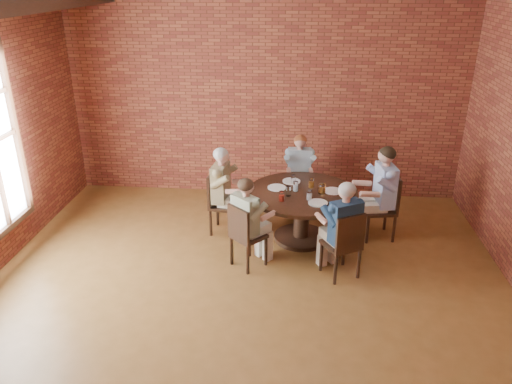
# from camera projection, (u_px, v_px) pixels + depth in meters

# --- Properties ---
(floor) EXTENTS (7.00, 7.00, 0.00)m
(floor) POSITION_uv_depth(u_px,v_px,m) (242.00, 314.00, 5.65)
(floor) COLOR brown
(floor) RESTS_ON ground
(wall_back) EXTENTS (7.00, 0.00, 7.00)m
(wall_back) POSITION_uv_depth(u_px,v_px,m) (265.00, 96.00, 8.17)
(wall_back) COLOR brown
(wall_back) RESTS_ON ground
(dining_table) EXTENTS (1.55, 1.55, 0.75)m
(dining_table) POSITION_uv_depth(u_px,v_px,m) (302.00, 206.00, 7.05)
(dining_table) COLOR #341B11
(dining_table) RESTS_ON floor
(chair_a) EXTENTS (0.51, 0.51, 0.96)m
(chair_a) POSITION_uv_depth(u_px,v_px,m) (385.00, 204.00, 7.14)
(chair_a) COLOR #341B11
(chair_a) RESTS_ON floor
(diner_a) EXTENTS (0.76, 0.66, 1.37)m
(diner_a) POSITION_uv_depth(u_px,v_px,m) (380.00, 193.00, 7.07)
(diner_a) COLOR #486BBC
(diner_a) RESTS_ON floor
(chair_b) EXTENTS (0.40, 0.40, 0.89)m
(chair_b) POSITION_uv_depth(u_px,v_px,m) (299.00, 179.00, 8.08)
(chair_b) COLOR #341B11
(chair_b) RESTS_ON floor
(diner_b) EXTENTS (0.50, 0.60, 1.24)m
(diner_b) POSITION_uv_depth(u_px,v_px,m) (299.00, 173.00, 7.96)
(diner_b) COLOR #8EA6B5
(diner_b) RESTS_ON floor
(chair_c) EXTENTS (0.46, 0.46, 0.92)m
(chair_c) POSITION_uv_depth(u_px,v_px,m) (220.00, 200.00, 7.29)
(chair_c) COLOR #341B11
(chair_c) RESTS_ON floor
(diner_c) EXTENTS (0.69, 0.59, 1.30)m
(diner_c) POSITION_uv_depth(u_px,v_px,m) (225.00, 191.00, 7.22)
(diner_c) COLOR brown
(diner_c) RESTS_ON floor
(chair_d) EXTENTS (0.53, 0.53, 0.88)m
(chair_d) POSITION_uv_depth(u_px,v_px,m) (244.00, 234.00, 6.38)
(chair_d) COLOR #341B11
(chair_d) RESTS_ON floor
(diner_d) EXTENTS (0.73, 0.74, 1.23)m
(diner_d) POSITION_uv_depth(u_px,v_px,m) (248.00, 223.00, 6.38)
(diner_d) COLOR gray
(diner_d) RESTS_ON floor
(chair_e) EXTENTS (0.55, 0.55, 0.91)m
(chair_e) POSITION_uv_depth(u_px,v_px,m) (345.00, 243.00, 6.15)
(chair_e) COLOR #341B11
(chair_e) RESTS_ON floor
(diner_e) EXTENTS (0.73, 0.78, 1.28)m
(diner_e) POSITION_uv_depth(u_px,v_px,m) (342.00, 230.00, 6.15)
(diner_e) COLOR #192D46
(diner_e) RESTS_ON floor
(plate_a) EXTENTS (0.26, 0.26, 0.01)m
(plate_a) POSITION_uv_depth(u_px,v_px,m) (333.00, 191.00, 6.97)
(plate_a) COLOR white
(plate_a) RESTS_ON dining_table
(plate_b) EXTENTS (0.26, 0.26, 0.01)m
(plate_b) POSITION_uv_depth(u_px,v_px,m) (291.00, 181.00, 7.29)
(plate_b) COLOR white
(plate_b) RESTS_ON dining_table
(plate_c) EXTENTS (0.26, 0.26, 0.01)m
(plate_c) POSITION_uv_depth(u_px,v_px,m) (277.00, 188.00, 7.07)
(plate_c) COLOR white
(plate_c) RESTS_ON dining_table
(plate_d) EXTENTS (0.26, 0.26, 0.01)m
(plate_d) POSITION_uv_depth(u_px,v_px,m) (318.00, 203.00, 6.60)
(plate_d) COLOR white
(plate_d) RESTS_ON dining_table
(glass_a) EXTENTS (0.07, 0.07, 0.14)m
(glass_a) POSITION_uv_depth(u_px,v_px,m) (321.00, 189.00, 6.88)
(glass_a) COLOR white
(glass_a) RESTS_ON dining_table
(glass_b) EXTENTS (0.07, 0.07, 0.14)m
(glass_b) POSITION_uv_depth(u_px,v_px,m) (311.00, 183.00, 7.07)
(glass_b) COLOR white
(glass_b) RESTS_ON dining_table
(glass_c) EXTENTS (0.07, 0.07, 0.14)m
(glass_c) POSITION_uv_depth(u_px,v_px,m) (293.00, 179.00, 7.19)
(glass_c) COLOR white
(glass_c) RESTS_ON dining_table
(glass_d) EXTENTS (0.07, 0.07, 0.14)m
(glass_d) POSITION_uv_depth(u_px,v_px,m) (296.00, 186.00, 6.96)
(glass_d) COLOR white
(glass_d) RESTS_ON dining_table
(glass_e) EXTENTS (0.07, 0.07, 0.14)m
(glass_e) POSITION_uv_depth(u_px,v_px,m) (288.00, 191.00, 6.81)
(glass_e) COLOR white
(glass_e) RESTS_ON dining_table
(glass_f) EXTENTS (0.07, 0.07, 0.14)m
(glass_f) POSITION_uv_depth(u_px,v_px,m) (282.00, 196.00, 6.64)
(glass_f) COLOR white
(glass_f) RESTS_ON dining_table
(glass_g) EXTENTS (0.07, 0.07, 0.14)m
(glass_g) POSITION_uv_depth(u_px,v_px,m) (309.00, 195.00, 6.68)
(glass_g) COLOR white
(glass_g) RESTS_ON dining_table
(glass_h) EXTENTS (0.07, 0.07, 0.14)m
(glass_h) POSITION_uv_depth(u_px,v_px,m) (323.00, 188.00, 6.90)
(glass_h) COLOR white
(glass_h) RESTS_ON dining_table
(smartphone) EXTENTS (0.09, 0.16, 0.01)m
(smartphone) POSITION_uv_depth(u_px,v_px,m) (326.00, 205.00, 6.55)
(smartphone) COLOR black
(smartphone) RESTS_ON dining_table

